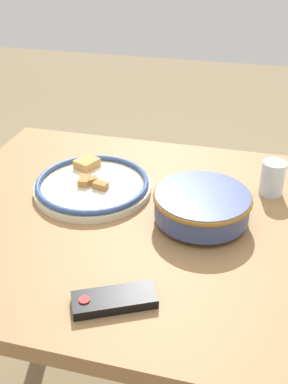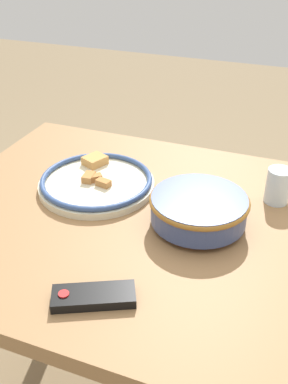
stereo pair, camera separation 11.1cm
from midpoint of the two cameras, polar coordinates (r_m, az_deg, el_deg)
name	(u,v)px [view 1 (the left image)]	position (r m, az deg, el deg)	size (l,w,h in m)	color
dining_table	(182,251)	(1.12, 1.98, -7.63)	(1.25, 0.84, 0.72)	olive
noodle_bowl	(202,205)	(1.05, 4.38, -1.74)	(0.23, 0.23, 0.08)	#384775
food_plate	(92,185)	(1.19, -9.22, 0.83)	(0.31, 0.31, 0.04)	beige
tv_remote	(114,300)	(0.87, -7.59, -13.57)	(0.17, 0.12, 0.02)	black
drinking_glass	(272,178)	(1.18, 13.46, 1.66)	(0.06, 0.06, 0.09)	silver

